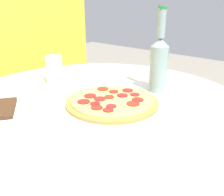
% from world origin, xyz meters
% --- Properties ---
extents(table, '(1.05, 1.05, 0.71)m').
position_xyz_m(table, '(0.00, 0.00, 0.52)').
color(table, silver).
rests_on(table, ground_plane).
extents(pizza, '(0.31, 0.31, 0.02)m').
position_xyz_m(pizza, '(0.02, -0.06, 0.72)').
color(pizza, '#B77F3D').
rests_on(pizza, table).
extents(beer_bottle, '(0.07, 0.07, 0.31)m').
position_xyz_m(beer_bottle, '(0.22, -0.11, 0.82)').
color(beer_bottle, gray).
rests_on(beer_bottle, table).
extents(drinking_glass, '(0.07, 0.07, 0.11)m').
position_xyz_m(drinking_glass, '(0.03, 0.26, 0.77)').
color(drinking_glass, silver).
rests_on(drinking_glass, table).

